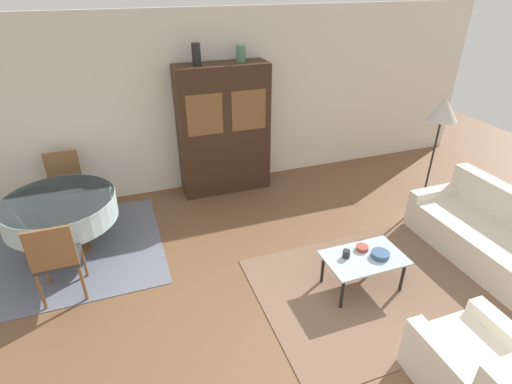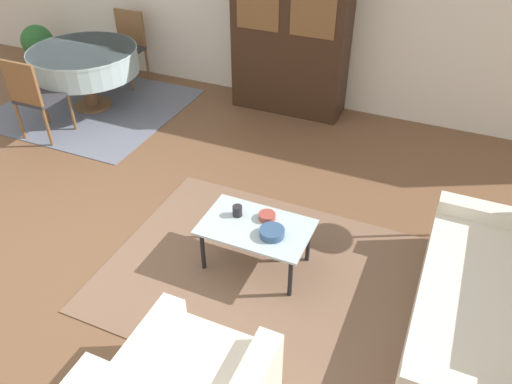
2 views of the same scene
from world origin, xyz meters
TOP-DOWN VIEW (x-y plane):
  - ground_plane at (0.00, 0.00)m, footprint 14.00×14.00m
  - area_rug at (1.28, 0.45)m, footprint 2.58×1.94m
  - dining_rug at (-1.95, 2.33)m, footprint 2.22×2.04m
  - couch at (2.92, 0.51)m, footprint 0.89×1.87m
  - coffee_table at (1.14, 0.54)m, footprint 0.87×0.54m
  - display_cabinet at (0.37, 3.34)m, footprint 1.37×0.48m
  - dining_table at (-1.96, 2.36)m, footprint 1.31×1.31m
  - dining_chair_near at (-1.96, 1.48)m, footprint 0.44×0.44m
  - dining_chair_far at (-1.96, 3.24)m, footprint 0.44×0.44m
  - cup at (0.95, 0.61)m, footprint 0.08×0.08m
  - bowl at (1.30, 0.49)m, footprint 0.20×0.20m
  - bowl_small at (1.18, 0.66)m, footprint 0.14×0.14m
  - potted_plant at (-3.43, 3.07)m, footprint 0.46×0.46m

SIDE VIEW (x-z plane):
  - ground_plane at x=0.00m, z-range 0.00..0.00m
  - area_rug at x=1.28m, z-range 0.00..0.01m
  - dining_rug at x=-1.95m, z-range 0.00..0.01m
  - couch at x=2.92m, z-range -0.12..0.69m
  - coffee_table at x=1.14m, z-range 0.17..0.57m
  - potted_plant at x=-3.43m, z-range 0.06..0.71m
  - bowl_small at x=1.18m, z-range 0.42..0.47m
  - bowl at x=1.30m, z-range 0.42..0.48m
  - cup at x=0.95m, z-range 0.42..0.51m
  - dining_chair_near at x=-1.96m, z-range 0.07..1.03m
  - dining_chair_far at x=-1.96m, z-range 0.07..1.03m
  - dining_table at x=-1.96m, z-range 0.24..0.99m
  - display_cabinet at x=0.37m, z-range 0.00..1.98m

